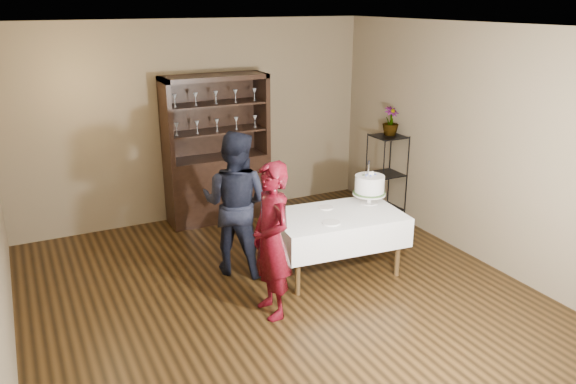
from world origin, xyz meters
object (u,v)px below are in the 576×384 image
object	(u,v)px
man	(235,203)
cake	(370,186)
plant_etagere	(386,174)
cake_table	(337,228)
china_hutch	(218,173)
woman	(272,241)
potted_plant	(391,121)

from	to	relation	value
man	cake	xyz separation A→B (m)	(1.48, -0.41, 0.10)
plant_etagere	cake_table	xyz separation A→B (m)	(-1.48, -1.12, -0.11)
man	china_hutch	bearing A→B (deg)	-59.75
woman	man	world-z (taller)	man
cake	woman	bearing A→B (deg)	-158.36
china_hutch	cake	distance (m)	2.34
plant_etagere	woman	distance (m)	2.95
plant_etagere	potted_plant	world-z (taller)	potted_plant
plant_etagere	woman	size ratio (longest dim) A/B	0.78
potted_plant	plant_etagere	bearing A→B (deg)	-146.95
china_hutch	potted_plant	size ratio (longest dim) A/B	5.22
woman	cake	world-z (taller)	woman
cake	potted_plant	distance (m)	1.50
china_hutch	man	bearing A→B (deg)	-102.81
woman	plant_etagere	bearing A→B (deg)	121.68
man	cake	size ratio (longest dim) A/B	3.12
china_hutch	plant_etagere	xyz separation A→B (m)	(2.08, -1.05, -0.01)
china_hutch	plant_etagere	distance (m)	2.33
plant_etagere	cake_table	distance (m)	1.86
cake_table	woman	xyz separation A→B (m)	(-1.01, -0.47, 0.23)
cake	cake_table	bearing A→B (deg)	-165.01
plant_etagere	cake_table	size ratio (longest dim) A/B	0.81
china_hutch	potted_plant	distance (m)	2.46
woman	cake	xyz separation A→B (m)	(1.52, 0.60, 0.14)
cake_table	cake	bearing A→B (deg)	14.99
woman	man	xyz separation A→B (m)	(0.04, 1.02, 0.04)
plant_etagere	woman	world-z (taller)	woman
plant_etagere	potted_plant	distance (m)	0.73
potted_plant	woman	bearing A→B (deg)	-147.40
woman	cake	bearing A→B (deg)	110.72
man	potted_plant	world-z (taller)	man
woman	potted_plant	size ratio (longest dim) A/B	4.02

